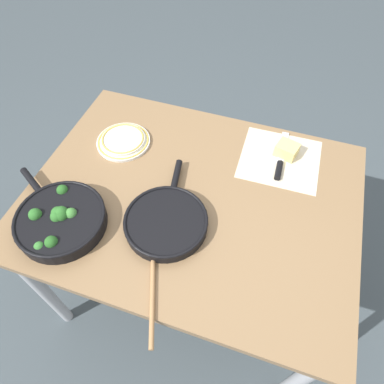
{
  "coord_description": "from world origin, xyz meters",
  "views": [
    {
      "loc": [
        -0.23,
        0.69,
        1.76
      ],
      "look_at": [
        0.0,
        0.0,
        0.78
      ],
      "focal_mm": 32.0,
      "sensor_mm": 36.0,
      "label": 1
    }
  ],
  "objects_px": {
    "skillet_broccoli": "(60,219)",
    "grater_knife": "(280,161)",
    "wooden_spoon": "(153,266)",
    "skillet_eggs": "(166,221)",
    "dinner_plate_stack": "(123,141)",
    "cheese_block": "(287,150)"
  },
  "relations": [
    {
      "from": "skillet_broccoli",
      "to": "grater_knife",
      "type": "distance_m",
      "value": 0.83
    },
    {
      "from": "wooden_spoon",
      "to": "grater_knife",
      "type": "height_order",
      "value": "grater_knife"
    },
    {
      "from": "skillet_eggs",
      "to": "dinner_plate_stack",
      "type": "height_order",
      "value": "skillet_eggs"
    },
    {
      "from": "grater_knife",
      "to": "skillet_eggs",
      "type": "bearing_deg",
      "value": 139.86
    },
    {
      "from": "skillet_eggs",
      "to": "wooden_spoon",
      "type": "bearing_deg",
      "value": 174.98
    },
    {
      "from": "wooden_spoon",
      "to": "cheese_block",
      "type": "relative_size",
      "value": 3.95
    },
    {
      "from": "skillet_eggs",
      "to": "dinner_plate_stack",
      "type": "relative_size",
      "value": 1.9
    },
    {
      "from": "skillet_broccoli",
      "to": "grater_knife",
      "type": "height_order",
      "value": "skillet_broccoli"
    },
    {
      "from": "skillet_eggs",
      "to": "dinner_plate_stack",
      "type": "xyz_separation_m",
      "value": [
        0.31,
        -0.31,
        -0.01
      ]
    },
    {
      "from": "skillet_eggs",
      "to": "cheese_block",
      "type": "bearing_deg",
      "value": -46.32
    },
    {
      "from": "skillet_broccoli",
      "to": "wooden_spoon",
      "type": "xyz_separation_m",
      "value": [
        -0.35,
        0.05,
        -0.02
      ]
    },
    {
      "from": "skillet_eggs",
      "to": "grater_knife",
      "type": "height_order",
      "value": "skillet_eggs"
    },
    {
      "from": "cheese_block",
      "to": "dinner_plate_stack",
      "type": "xyz_separation_m",
      "value": [
        0.64,
        0.15,
        -0.01
      ]
    },
    {
      "from": "skillet_broccoli",
      "to": "dinner_plate_stack",
      "type": "bearing_deg",
      "value": -63.73
    },
    {
      "from": "skillet_broccoli",
      "to": "dinner_plate_stack",
      "type": "relative_size",
      "value": 1.85
    },
    {
      "from": "skillet_broccoli",
      "to": "skillet_eggs",
      "type": "xyz_separation_m",
      "value": [
        -0.34,
        -0.11,
        -0.01
      ]
    },
    {
      "from": "skillet_broccoli",
      "to": "grater_knife",
      "type": "xyz_separation_m",
      "value": [
        -0.65,
        -0.51,
        -0.02
      ]
    },
    {
      "from": "wooden_spoon",
      "to": "dinner_plate_stack",
      "type": "xyz_separation_m",
      "value": [
        0.32,
        -0.47,
        0.01
      ]
    },
    {
      "from": "cheese_block",
      "to": "grater_knife",
      "type": "bearing_deg",
      "value": 75.9
    },
    {
      "from": "skillet_broccoli",
      "to": "cheese_block",
      "type": "bearing_deg",
      "value": -109.48
    },
    {
      "from": "grater_knife",
      "to": "cheese_block",
      "type": "height_order",
      "value": "cheese_block"
    },
    {
      "from": "cheese_block",
      "to": "skillet_broccoli",
      "type": "bearing_deg",
      "value": 40.24
    }
  ]
}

